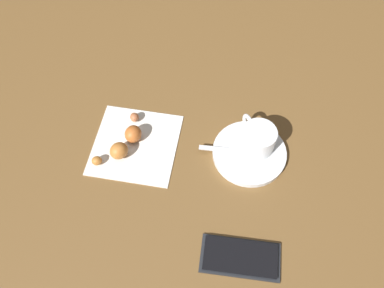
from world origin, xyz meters
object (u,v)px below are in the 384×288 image
espresso_cup (258,139)px  croissant (125,142)px  teaspoon (242,151)px  cell_phone (240,257)px  napkin (135,144)px  sugar_packet (243,136)px  saucer (250,152)px

espresso_cup → croissant: bearing=-166.7°
espresso_cup → teaspoon: bearing=-137.5°
croissant → espresso_cup: bearing=13.3°
croissant → cell_phone: bearing=-31.8°
espresso_cup → napkin: bearing=-167.9°
sugar_packet → cell_phone: 0.24m
saucer → croissant: size_ratio=1.03×
napkin → cell_phone: (0.25, -0.17, 0.00)m
sugar_packet → espresso_cup: bearing=110.9°
saucer → teaspoon: bearing=-150.1°
sugar_packet → teaspoon: bearing=54.1°
teaspoon → cell_phone: 0.20m
napkin → croissant: bearing=-151.9°
espresso_cup → sugar_packet: bearing=156.0°
napkin → croissant: size_ratio=1.20×
teaspoon → croissant: croissant is taller
saucer → croissant: 0.25m
cell_phone → sugar_packet: bearing=99.6°
teaspoon → cell_phone: teaspoon is taller
napkin → teaspoon: bearing=7.9°
croissant → cell_phone: 0.31m
espresso_cup → napkin: size_ratio=0.50×
teaspoon → napkin: bearing=-172.1°
teaspoon → cell_phone: (0.03, -0.20, -0.01)m
espresso_cup → croissant: espresso_cup is taller
saucer → napkin: size_ratio=0.86×
saucer → cell_phone: saucer is taller
espresso_cup → teaspoon: size_ratio=0.65×
napkin → saucer: bearing=9.3°
teaspoon → saucer: bearing=29.9°
teaspoon → sugar_packet: (-0.01, 0.03, 0.00)m
teaspoon → sugar_packet: teaspoon is taller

